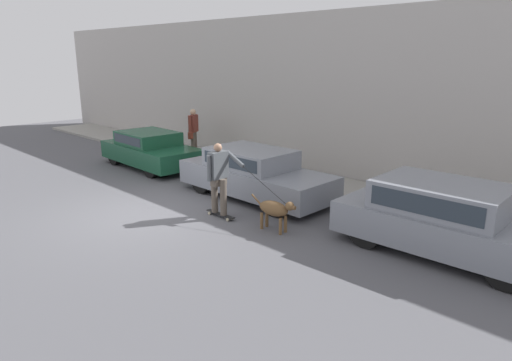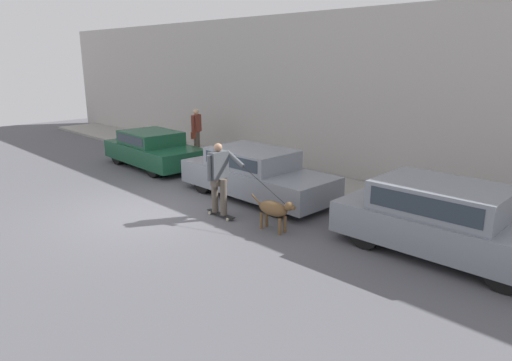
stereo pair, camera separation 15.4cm
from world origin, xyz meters
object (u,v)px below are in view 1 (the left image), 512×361
(parked_car_1, at_px, (254,174))
(pedestrian_with_bag, at_px, (193,130))
(parked_car_2, at_px, (446,219))
(dog, at_px, (275,209))
(skateboarder, at_px, (219,176))
(parked_car_0, at_px, (151,150))

(parked_car_1, bearing_deg, pedestrian_with_bag, 158.69)
(parked_car_2, distance_m, dog, 3.40)
(skateboarder, height_order, pedestrian_with_bag, pedestrian_with_bag)
(dog, relative_size, skateboarder, 0.51)
(parked_car_0, xyz_separation_m, dog, (7.02, -1.43, -0.11))
(parked_car_1, xyz_separation_m, pedestrian_with_bag, (-5.17, 2.00, 0.42))
(parked_car_1, xyz_separation_m, skateboarder, (0.51, -1.68, 0.36))
(parked_car_0, distance_m, pedestrian_with_bag, 2.06)
(parked_car_1, bearing_deg, parked_car_2, -0.14)
(parked_car_0, height_order, parked_car_1, parked_car_1)
(parked_car_1, distance_m, parked_car_2, 5.12)
(parked_car_0, relative_size, parked_car_2, 0.97)
(dog, xyz_separation_m, pedestrian_with_bag, (-7.21, 3.43, 0.56))
(parked_car_2, xyz_separation_m, pedestrian_with_bag, (-10.28, 2.01, 0.38))
(parked_car_1, bearing_deg, parked_car_0, 179.86)
(parked_car_0, bearing_deg, parked_car_1, 2.11)
(parked_car_0, distance_m, skateboarder, 5.75)
(skateboarder, bearing_deg, parked_car_0, 162.97)
(parked_car_0, bearing_deg, parked_car_2, 2.11)
(parked_car_0, height_order, dog, parked_car_0)
(pedestrian_with_bag, bearing_deg, parked_car_2, 143.34)
(dog, relative_size, pedestrian_with_bag, 0.71)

